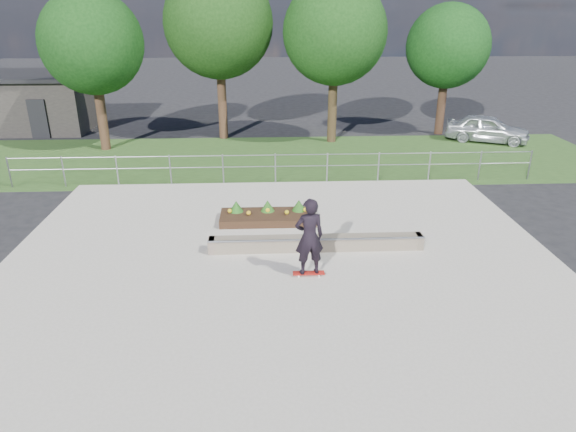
% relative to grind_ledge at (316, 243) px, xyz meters
% --- Properties ---
extents(ground, '(120.00, 120.00, 0.00)m').
position_rel_grind_ledge_xyz_m(ground, '(-0.99, -1.50, -0.26)').
color(ground, black).
rests_on(ground, ground).
extents(grass_verge, '(30.00, 8.00, 0.02)m').
position_rel_grind_ledge_xyz_m(grass_verge, '(-0.99, 9.50, -0.25)').
color(grass_verge, '#29481C').
rests_on(grass_verge, ground).
extents(concrete_slab, '(15.00, 15.00, 0.06)m').
position_rel_grind_ledge_xyz_m(concrete_slab, '(-0.99, -1.50, -0.23)').
color(concrete_slab, '#ABA498').
rests_on(concrete_slab, ground).
extents(fence, '(20.06, 0.06, 1.20)m').
position_rel_grind_ledge_xyz_m(fence, '(-0.99, 6.00, 0.51)').
color(fence, gray).
rests_on(fence, ground).
extents(building, '(8.40, 5.40, 3.00)m').
position_rel_grind_ledge_xyz_m(building, '(-14.99, 16.49, 1.25)').
color(building, '#292624').
rests_on(building, ground).
extents(tree_far_left, '(4.55, 4.55, 7.15)m').
position_rel_grind_ledge_xyz_m(tree_far_left, '(-8.99, 11.50, 4.59)').
color(tree_far_left, '#372116').
rests_on(tree_far_left, ground).
extents(tree_mid_left, '(5.25, 5.25, 8.25)m').
position_rel_grind_ledge_xyz_m(tree_mid_left, '(-3.49, 13.50, 5.34)').
color(tree_mid_left, '#372116').
rests_on(tree_mid_left, ground).
extents(tree_mid_right, '(4.90, 4.90, 7.70)m').
position_rel_grind_ledge_xyz_m(tree_mid_right, '(2.01, 12.50, 4.97)').
color(tree_mid_right, '#2F2113').
rests_on(tree_mid_right, ground).
extents(tree_far_right, '(4.20, 4.20, 6.60)m').
position_rel_grind_ledge_xyz_m(tree_far_right, '(8.01, 14.00, 4.21)').
color(tree_far_right, black).
rests_on(tree_far_right, ground).
extents(grind_ledge, '(6.00, 0.44, 0.43)m').
position_rel_grind_ledge_xyz_m(grind_ledge, '(0.00, 0.00, 0.00)').
color(grind_ledge, '#685C4D').
rests_on(grind_ledge, concrete_slab).
extents(planter_bed, '(3.00, 1.20, 0.61)m').
position_rel_grind_ledge_xyz_m(planter_bed, '(-1.33, 2.18, -0.02)').
color(planter_bed, black).
rests_on(planter_bed, concrete_slab).
extents(skateboarder, '(0.80, 0.60, 2.08)m').
position_rel_grind_ledge_xyz_m(skateboarder, '(-0.34, -1.47, 0.87)').
color(skateboarder, silver).
rests_on(skateboarder, concrete_slab).
extents(parked_car, '(4.30, 3.14, 1.36)m').
position_rel_grind_ledge_xyz_m(parked_car, '(9.85, 12.11, 0.42)').
color(parked_car, silver).
rests_on(parked_car, ground).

